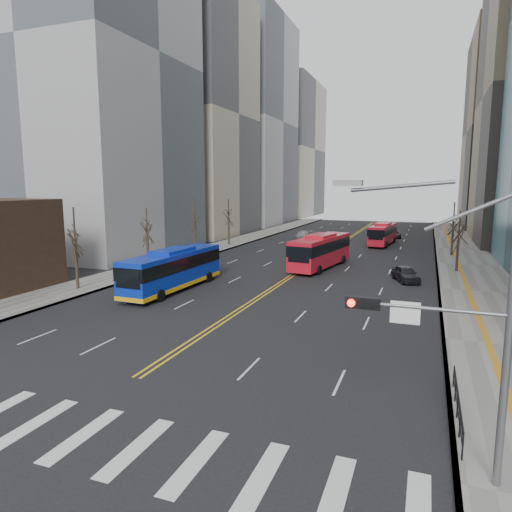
# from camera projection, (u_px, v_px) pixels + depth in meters

# --- Properties ---
(ground) EXTENTS (220.00, 220.00, 0.00)m
(ground) POSITION_uv_depth(u_px,v_px,m) (58.00, 429.00, 17.43)
(ground) COLOR black
(sidewalk_right) EXTENTS (7.00, 130.00, 0.15)m
(sidewalk_right) POSITION_uv_depth(u_px,v_px,m) (468.00, 265.00, 52.96)
(sidewalk_right) COLOR slate
(sidewalk_right) RESTS_ON ground
(sidewalk_left) EXTENTS (5.00, 130.00, 0.15)m
(sidewalk_left) POSITION_uv_depth(u_px,v_px,m) (206.00, 250.00, 64.79)
(sidewalk_left) COLOR slate
(sidewalk_left) RESTS_ON ground
(crosswalk) EXTENTS (26.70, 4.00, 0.01)m
(crosswalk) POSITION_uv_depth(u_px,v_px,m) (58.00, 429.00, 17.43)
(crosswalk) COLOR silver
(crosswalk) RESTS_ON ground
(centerline) EXTENTS (0.55, 100.00, 0.01)m
(centerline) POSITION_uv_depth(u_px,v_px,m) (335.00, 248.00, 68.30)
(centerline) COLOR gold
(centerline) RESTS_ON ground
(office_towers) EXTENTS (83.00, 134.00, 58.00)m
(office_towers) POSITION_uv_depth(u_px,v_px,m) (354.00, 98.00, 77.09)
(office_towers) COLOR #9C9D9F
(office_towers) RESTS_ON ground
(signal_mast) EXTENTS (5.37, 0.37, 9.39)m
(signal_mast) POSITION_uv_depth(u_px,v_px,m) (455.00, 332.00, 13.75)
(signal_mast) COLOR slate
(signal_mast) RESTS_ON ground
(pedestrian_railing) EXTENTS (0.06, 6.06, 1.02)m
(pedestrian_railing) POSITION_uv_depth(u_px,v_px,m) (458.00, 402.00, 17.88)
(pedestrian_railing) COLOR black
(pedestrian_railing) RESTS_ON sidewalk_right
(street_trees) EXTENTS (35.20, 47.20, 7.60)m
(street_trees) POSITION_uv_depth(u_px,v_px,m) (237.00, 225.00, 51.14)
(street_trees) COLOR black
(street_trees) RESTS_ON ground
(blue_bus) EXTENTS (3.22, 12.81, 3.69)m
(blue_bus) POSITION_uv_depth(u_px,v_px,m) (173.00, 268.00, 40.47)
(blue_bus) COLOR #0C2DBB
(blue_bus) RESTS_ON ground
(red_bus_near) EXTENTS (4.62, 12.42, 3.83)m
(red_bus_near) POSITION_uv_depth(u_px,v_px,m) (321.00, 249.00, 51.28)
(red_bus_near) COLOR red
(red_bus_near) RESTS_ON ground
(red_bus_far) EXTENTS (3.54, 11.14, 3.48)m
(red_bus_far) POSITION_uv_depth(u_px,v_px,m) (383.00, 233.00, 71.13)
(red_bus_far) COLOR red
(red_bus_far) RESTS_ON ground
(car_white) EXTENTS (2.26, 3.91, 1.22)m
(car_white) POSITION_uv_depth(u_px,v_px,m) (160.00, 276.00, 43.92)
(car_white) COLOR white
(car_white) RESTS_ON ground
(car_dark_mid) EXTENTS (3.29, 4.79, 1.51)m
(car_dark_mid) POSITION_uv_depth(u_px,v_px,m) (406.00, 274.00, 44.14)
(car_dark_mid) COLOR black
(car_dark_mid) RESTS_ON ground
(car_silver) EXTENTS (1.79, 4.15, 1.19)m
(car_silver) POSITION_uv_depth(u_px,v_px,m) (302.00, 234.00, 81.03)
(car_silver) COLOR #A1A2A7
(car_silver) RESTS_ON ground
(car_dark_far) EXTENTS (2.37, 4.43, 1.18)m
(car_dark_far) POSITION_uv_depth(u_px,v_px,m) (395.00, 235.00, 81.06)
(car_dark_far) COLOR black
(car_dark_far) RESTS_ON ground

